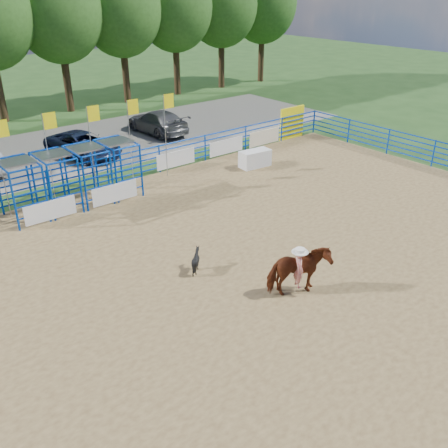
{
  "coord_description": "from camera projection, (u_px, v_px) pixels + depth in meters",
  "views": [
    {
      "loc": [
        -10.07,
        -11.53,
        9.25
      ],
      "look_at": [
        0.07,
        1.0,
        1.3
      ],
      "focal_mm": 40.0,
      "sensor_mm": 36.0,
      "label": 1
    }
  ],
  "objects": [
    {
      "name": "car_c",
      "position": [
        83.0,
        145.0,
        28.55
      ],
      "size": [
        3.46,
        5.34,
        1.37
      ],
      "primitive_type": "imported",
      "rotation": [
        0.0,
        0.0,
        0.26
      ],
      "color": "#151D36",
      "rests_on": "gravel_strip"
    },
    {
      "name": "gravel_strip",
      "position": [
        54.0,
        151.0,
        29.66
      ],
      "size": [
        40.0,
        10.0,
        0.01
      ],
      "primitive_type": "cube",
      "color": "slate",
      "rests_on": "ground"
    },
    {
      "name": "horse_and_rider",
      "position": [
        299.0,
        270.0,
        15.88
      ],
      "size": [
        2.18,
        1.58,
        2.3
      ],
      "color": "maroon",
      "rests_on": "arena_dirt"
    },
    {
      "name": "perimeter_fence",
      "position": [
        240.0,
        248.0,
        17.48
      ],
      "size": [
        30.1,
        20.1,
        1.5
      ],
      "color": "#0840BE",
      "rests_on": "ground"
    },
    {
      "name": "arena_dirt",
      "position": [
        240.0,
        266.0,
        17.81
      ],
      "size": [
        30.0,
        20.0,
        0.02
      ],
      "primitive_type": "cube",
      "color": "olive",
      "rests_on": "ground"
    },
    {
      "name": "calf",
      "position": [
        196.0,
        261.0,
        17.38
      ],
      "size": [
        0.74,
        0.67,
        0.8
      ],
      "primitive_type": "imported",
      "rotation": [
        0.0,
        0.0,
        1.6
      ],
      "color": "black",
      "rests_on": "arena_dirt"
    },
    {
      "name": "announcer_table",
      "position": [
        255.0,
        159.0,
        27.06
      ],
      "size": [
        1.77,
        0.95,
        0.91
      ],
      "primitive_type": "cube",
      "rotation": [
        0.0,
        0.0,
        -0.09
      ],
      "color": "silver",
      "rests_on": "arena_dirt"
    },
    {
      "name": "ground",
      "position": [
        240.0,
        267.0,
        17.81
      ],
      "size": [
        120.0,
        120.0,
        0.0
      ],
      "primitive_type": "plane",
      "color": "#2D5120",
      "rests_on": "ground"
    },
    {
      "name": "car_d",
      "position": [
        157.0,
        122.0,
        32.94
      ],
      "size": [
        2.35,
        5.18,
        1.47
      ],
      "primitive_type": "imported",
      "rotation": [
        0.0,
        0.0,
        3.2
      ],
      "color": "#505052",
      "rests_on": "gravel_strip"
    },
    {
      "name": "chute_assembly",
      "position": [
        80.0,
        177.0,
        22.34
      ],
      "size": [
        19.32,
        2.41,
        4.2
      ],
      "color": "#0840BE",
      "rests_on": "ground"
    }
  ]
}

